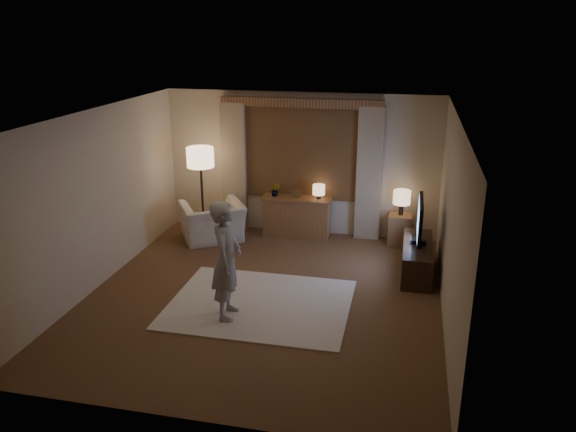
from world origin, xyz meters
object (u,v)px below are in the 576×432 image
(armchair, at_px, (213,222))
(side_table, at_px, (400,230))
(sideboard, at_px, (297,218))
(tv_stand, at_px, (417,259))
(person, at_px, (226,260))

(armchair, distance_m, side_table, 3.34)
(side_table, bearing_deg, sideboard, 178.47)
(sideboard, xyz_separation_m, tv_stand, (2.17, -1.23, -0.10))
(armchair, bearing_deg, sideboard, 168.04)
(tv_stand, bearing_deg, person, -141.66)
(sideboard, bearing_deg, tv_stand, -29.53)
(sideboard, height_order, tv_stand, sideboard)
(armchair, distance_m, tv_stand, 3.68)
(sideboard, distance_m, armchair, 1.54)
(sideboard, bearing_deg, side_table, -1.53)
(side_table, bearing_deg, person, -124.58)
(armchair, bearing_deg, person, 80.99)
(person, bearing_deg, sideboard, -9.89)
(sideboard, xyz_separation_m, person, (-0.29, -3.18, 0.47))
(armchair, xyz_separation_m, person, (1.15, -2.64, 0.48))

